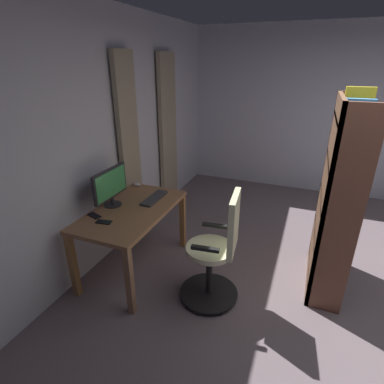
{
  "coord_description": "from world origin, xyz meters",
  "views": [
    {
      "loc": [
        2.61,
        -0.77,
        2.1
      ],
      "look_at": [
        0.13,
        -1.76,
        0.94
      ],
      "focal_mm": 28.33,
      "sensor_mm": 36.0,
      "label": 1
    }
  ],
  "objects_px": {
    "computer_mouse": "(137,184)",
    "bookshelf": "(333,197)",
    "desk": "(132,217)",
    "computer_monitor": "(110,185)",
    "cell_phone_by_monitor": "(104,222)",
    "office_chair": "(217,253)",
    "cell_phone_face_up": "(94,216)",
    "computer_keyboard": "(154,198)"
  },
  "relations": [
    {
      "from": "desk",
      "to": "computer_keyboard",
      "type": "xyz_separation_m",
      "value": [
        -0.29,
        0.1,
        0.11
      ]
    },
    {
      "from": "cell_phone_by_monitor",
      "to": "computer_mouse",
      "type": "bearing_deg",
      "value": -178.7
    },
    {
      "from": "computer_keyboard",
      "to": "cell_phone_by_monitor",
      "type": "xyz_separation_m",
      "value": [
        0.63,
        -0.19,
        -0.01
      ]
    },
    {
      "from": "computer_keyboard",
      "to": "computer_mouse",
      "type": "distance_m",
      "value": 0.46
    },
    {
      "from": "computer_monitor",
      "to": "cell_phone_by_monitor",
      "type": "height_order",
      "value": "computer_monitor"
    },
    {
      "from": "computer_monitor",
      "to": "cell_phone_by_monitor",
      "type": "relative_size",
      "value": 3.57
    },
    {
      "from": "computer_keyboard",
      "to": "computer_mouse",
      "type": "height_order",
      "value": "computer_mouse"
    },
    {
      "from": "computer_keyboard",
      "to": "cell_phone_face_up",
      "type": "xyz_separation_m",
      "value": [
        0.56,
        -0.35,
        -0.01
      ]
    },
    {
      "from": "desk",
      "to": "computer_mouse",
      "type": "bearing_deg",
      "value": -153.84
    },
    {
      "from": "computer_keyboard",
      "to": "cell_phone_by_monitor",
      "type": "bearing_deg",
      "value": -16.76
    },
    {
      "from": "office_chair",
      "to": "cell_phone_face_up",
      "type": "xyz_separation_m",
      "value": [
        0.15,
        -1.2,
        0.22
      ]
    },
    {
      "from": "office_chair",
      "to": "cell_phone_face_up",
      "type": "distance_m",
      "value": 1.23
    },
    {
      "from": "desk",
      "to": "bookshelf",
      "type": "xyz_separation_m",
      "value": [
        -0.54,
        1.86,
        0.31
      ]
    },
    {
      "from": "cell_phone_face_up",
      "to": "bookshelf",
      "type": "distance_m",
      "value": 2.27
    },
    {
      "from": "cell_phone_by_monitor",
      "to": "cell_phone_face_up",
      "type": "distance_m",
      "value": 0.18
    },
    {
      "from": "bookshelf",
      "to": "computer_monitor",
      "type": "bearing_deg",
      "value": -75.53
    },
    {
      "from": "desk",
      "to": "cell_phone_face_up",
      "type": "bearing_deg",
      "value": -42.31
    },
    {
      "from": "desk",
      "to": "bookshelf",
      "type": "height_order",
      "value": "bookshelf"
    },
    {
      "from": "computer_keyboard",
      "to": "cell_phone_by_monitor",
      "type": "distance_m",
      "value": 0.66
    },
    {
      "from": "computer_keyboard",
      "to": "desk",
      "type": "bearing_deg",
      "value": -19.74
    },
    {
      "from": "office_chair",
      "to": "cell_phone_face_up",
      "type": "height_order",
      "value": "office_chair"
    },
    {
      "from": "desk",
      "to": "cell_phone_by_monitor",
      "type": "height_order",
      "value": "cell_phone_by_monitor"
    },
    {
      "from": "computer_mouse",
      "to": "bookshelf",
      "type": "relative_size",
      "value": 0.05
    },
    {
      "from": "computer_keyboard",
      "to": "bookshelf",
      "type": "xyz_separation_m",
      "value": [
        -0.25,
        1.76,
        0.2
      ]
    },
    {
      "from": "office_chair",
      "to": "computer_monitor",
      "type": "relative_size",
      "value": 2.13
    },
    {
      "from": "desk",
      "to": "cell_phone_by_monitor",
      "type": "relative_size",
      "value": 8.62
    },
    {
      "from": "cell_phone_face_up",
      "to": "bookshelf",
      "type": "bearing_deg",
      "value": 130.02
    },
    {
      "from": "office_chair",
      "to": "bookshelf",
      "type": "relative_size",
      "value": 0.57
    },
    {
      "from": "office_chair",
      "to": "desk",
      "type": "bearing_deg",
      "value": 76.33
    },
    {
      "from": "desk",
      "to": "office_chair",
      "type": "xyz_separation_m",
      "value": [
        0.12,
        0.96,
        -0.12
      ]
    },
    {
      "from": "computer_mouse",
      "to": "bookshelf",
      "type": "xyz_separation_m",
      "value": [
        0.01,
        2.13,
        0.2
      ]
    },
    {
      "from": "cell_phone_by_monitor",
      "to": "bookshelf",
      "type": "relative_size",
      "value": 0.08
    },
    {
      "from": "office_chair",
      "to": "cell_phone_by_monitor",
      "type": "relative_size",
      "value": 7.6
    },
    {
      "from": "computer_keyboard",
      "to": "bookshelf",
      "type": "height_order",
      "value": "bookshelf"
    },
    {
      "from": "desk",
      "to": "office_chair",
      "type": "bearing_deg",
      "value": 82.82
    },
    {
      "from": "desk",
      "to": "cell_phone_face_up",
      "type": "xyz_separation_m",
      "value": [
        0.27,
        -0.25,
        0.11
      ]
    },
    {
      "from": "computer_monitor",
      "to": "computer_mouse",
      "type": "height_order",
      "value": "computer_monitor"
    },
    {
      "from": "desk",
      "to": "cell_phone_by_monitor",
      "type": "xyz_separation_m",
      "value": [
        0.34,
        -0.09,
        0.11
      ]
    },
    {
      "from": "computer_mouse",
      "to": "cell_phone_face_up",
      "type": "distance_m",
      "value": 0.82
    },
    {
      "from": "computer_monitor",
      "to": "cell_phone_face_up",
      "type": "xyz_separation_m",
      "value": [
        0.27,
        -0.02,
        -0.22
      ]
    },
    {
      "from": "desk",
      "to": "computer_monitor",
      "type": "bearing_deg",
      "value": -90.37
    },
    {
      "from": "cell_phone_face_up",
      "to": "office_chair",
      "type": "bearing_deg",
      "value": 116.13
    }
  ]
}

